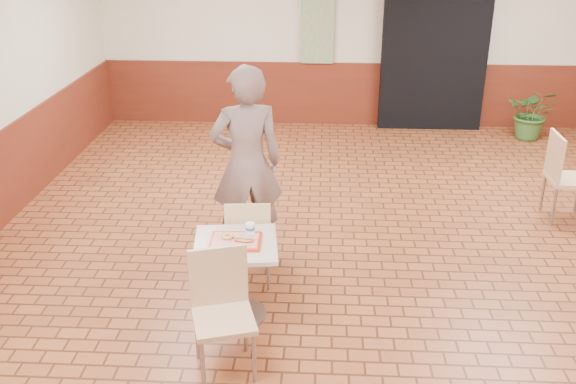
# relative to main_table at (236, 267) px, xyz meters

# --- Properties ---
(room_shell) EXTENTS (8.01, 10.01, 3.01)m
(room_shell) POSITION_rel_main_table_xyz_m (1.17, 0.53, 1.02)
(room_shell) COLOR brown
(room_shell) RESTS_ON ground
(wainscot_band) EXTENTS (8.00, 10.00, 1.00)m
(wainscot_band) POSITION_rel_main_table_xyz_m (1.17, 0.53, 0.02)
(wainscot_band) COLOR #5B1F11
(wainscot_band) RESTS_ON ground
(corridor_doorway) EXTENTS (1.60, 0.22, 2.20)m
(corridor_doorway) POSITION_rel_main_table_xyz_m (2.37, 5.41, 0.62)
(corridor_doorway) COLOR black
(corridor_doorway) RESTS_ON ground
(promo_poster) EXTENTS (0.50, 0.03, 1.20)m
(promo_poster) POSITION_rel_main_table_xyz_m (0.57, 5.47, 1.12)
(promo_poster) COLOR gray
(promo_poster) RESTS_ON wainscot_band
(main_table) EXTENTS (0.67, 0.67, 0.71)m
(main_table) POSITION_rel_main_table_xyz_m (0.00, 0.00, 0.00)
(main_table) COLOR beige
(main_table) RESTS_ON ground
(chair_main_front) EXTENTS (0.54, 0.54, 0.94)m
(chair_main_front) POSITION_rel_main_table_xyz_m (-0.02, -0.63, 0.05)
(chair_main_front) COLOR tan
(chair_main_front) RESTS_ON ground
(chair_main_back) EXTENTS (0.44, 0.44, 0.87)m
(chair_main_back) POSITION_rel_main_table_xyz_m (0.04, 0.51, 0.01)
(chair_main_back) COLOR #D4C07F
(chair_main_back) RESTS_ON ground
(customer) EXTENTS (0.80, 0.63, 1.93)m
(customer) POSITION_rel_main_table_xyz_m (-0.03, 1.12, 0.49)
(customer) COLOR #755F5A
(customer) RESTS_ON ground
(serving_tray) EXTENTS (0.41, 0.32, 0.03)m
(serving_tray) POSITION_rel_main_table_xyz_m (-0.00, 0.00, 0.24)
(serving_tray) COLOR #BB2C0E
(serving_tray) RESTS_ON main_table
(ring_donut) EXTENTS (0.13, 0.13, 0.03)m
(ring_donut) POSITION_rel_main_table_xyz_m (-0.07, 0.03, 0.27)
(ring_donut) COLOR #BB9A44
(ring_donut) RESTS_ON serving_tray
(long_john_donut) EXTENTS (0.16, 0.09, 0.05)m
(long_john_donut) POSITION_rel_main_table_xyz_m (0.07, -0.02, 0.28)
(long_john_donut) COLOR gold
(long_john_donut) RESTS_ON serving_tray
(paper_cup) EXTENTS (0.08, 0.08, 0.10)m
(paper_cup) POSITION_rel_main_table_xyz_m (0.11, 0.11, 0.31)
(paper_cup) COLOR white
(paper_cup) RESTS_ON serving_tray
(chair_second_left) EXTENTS (0.46, 0.46, 0.99)m
(chair_second_left) POSITION_rel_main_table_xyz_m (3.35, 2.12, 0.08)
(chair_second_left) COLOR #DDB585
(chair_second_left) RESTS_ON ground
(potted_plant) EXTENTS (0.89, 0.84, 0.80)m
(potted_plant) POSITION_rel_main_table_xyz_m (3.85, 4.93, -0.08)
(potted_plant) COLOR #356528
(potted_plant) RESTS_ON ground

